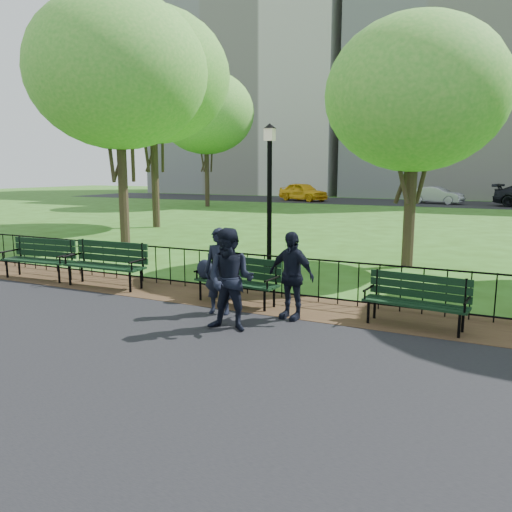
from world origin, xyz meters
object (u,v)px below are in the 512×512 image
at_px(person_left, 220,271).
at_px(person_mid, 231,280).
at_px(park_bench_left_b, 41,254).
at_px(sedan_silver, 437,195).
at_px(park_bench_right_a, 417,295).
at_px(tree_near_w, 118,72).
at_px(tree_near_e, 416,95).
at_px(park_bench_left_a, 108,259).
at_px(person_right, 291,275).
at_px(tree_mid_w, 152,76).
at_px(taxi, 303,192).
at_px(lamppost, 269,191).
at_px(tree_far_w, 206,113).
at_px(park_bench_main, 227,273).

xyz_separation_m(person_left, person_mid, (0.65, -0.78, 0.05)).
xyz_separation_m(park_bench_left_b, sedan_silver, (5.74, 33.37, 0.07)).
bearing_deg(park_bench_right_a, tree_near_w, 159.27).
relative_size(park_bench_right_a, tree_near_e, 0.26).
bearing_deg(park_bench_left_b, tree_near_e, 30.70).
relative_size(park_bench_left_a, sedan_silver, 0.49).
bearing_deg(park_bench_right_a, person_right, -161.00).
relative_size(park_bench_right_a, person_mid, 1.03).
bearing_deg(park_bench_right_a, tree_mid_w, 147.65).
relative_size(person_right, sedan_silver, 0.39).
xyz_separation_m(tree_near_e, taxi, (-12.96, 26.77, -3.80)).
distance_m(park_bench_left_b, park_bench_right_a, 8.88).
xyz_separation_m(park_bench_left_b, person_mid, (6.13, -1.55, 0.26)).
xyz_separation_m(lamppost, tree_near_e, (3.30, 2.00, 2.51)).
distance_m(tree_mid_w, person_mid, 16.96).
bearing_deg(taxi, person_left, -138.80).
distance_m(lamppost, tree_far_w, 24.27).
xyz_separation_m(lamppost, person_right, (2.21, -4.00, -1.29)).
height_order(park_bench_left_b, person_mid, person_mid).
relative_size(tree_near_w, tree_near_e, 1.29).
xyz_separation_m(tree_mid_w, person_left, (9.80, -11.21, -5.96)).
relative_size(lamppost, person_right, 2.43).
xyz_separation_m(park_bench_main, sedan_silver, (0.53, 33.36, 0.08)).
distance_m(tree_near_w, tree_far_w, 18.96).
bearing_deg(person_mid, park_bench_left_a, 151.15).
bearing_deg(tree_far_w, lamppost, -54.94).
relative_size(tree_near_w, taxi, 1.86).
bearing_deg(person_left, park_bench_left_b, 161.97).
relative_size(tree_mid_w, person_right, 6.19).
bearing_deg(lamppost, person_left, -77.94).
height_order(park_bench_left_b, person_right, person_right).
xyz_separation_m(park_bench_right_a, person_left, (-3.40, -0.76, 0.26)).
bearing_deg(park_bench_main, taxi, 114.48).
height_order(park_bench_main, tree_near_w, tree_near_w).
relative_size(tree_near_e, taxi, 1.44).
distance_m(park_bench_right_a, tree_near_w, 13.30).
relative_size(park_bench_left_b, sedan_silver, 0.47).
relative_size(tree_mid_w, person_left, 6.10).
distance_m(tree_far_w, sedan_silver, 19.08).
bearing_deg(person_right, park_bench_right_a, 25.89).
xyz_separation_m(person_mid, sedan_silver, (-0.39, 34.92, -0.19)).
bearing_deg(park_bench_left_b, park_bench_main, -4.16).
height_order(tree_near_e, sedan_silver, tree_near_e).
xyz_separation_m(park_bench_right_a, tree_mid_w, (-13.20, 10.45, 6.22)).
height_order(park_bench_main, park_bench_left_a, park_bench_left_a).
xyz_separation_m(lamppost, tree_far_w, (-13.69, 19.51, 4.59)).
relative_size(park_bench_left_b, park_bench_right_a, 1.09).
distance_m(park_bench_left_b, sedan_silver, 33.86).
xyz_separation_m(park_bench_left_b, tree_near_w, (-1.99, 5.46, 5.32)).
xyz_separation_m(park_bench_left_a, sedan_silver, (3.67, 33.32, 0.04)).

